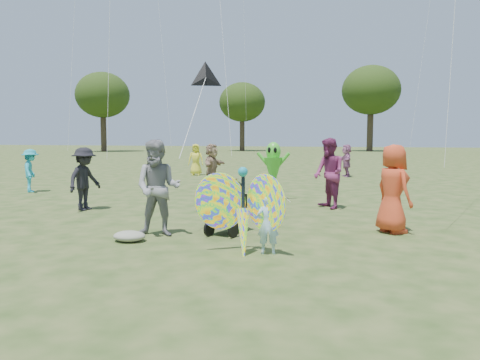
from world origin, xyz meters
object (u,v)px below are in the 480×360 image
Objects in this scene: crowd_d at (212,166)px; crowd_j at (346,160)px; crowd_g at (196,160)px; crowd_i at (31,171)px; child_girl at (268,224)px; crowd_e at (329,173)px; butterfly_kite at (243,212)px; adult_man at (158,188)px; jogging_stroller at (227,202)px; crowd_a at (393,189)px; alien_kite at (273,168)px; crowd_b at (85,179)px.

crowd_j is at bearing -31.87° from crowd_d.
crowd_g is 1.04× the size of crowd_i.
crowd_j is at bearing -3.78° from crowd_g.
child_girl is 5.18m from crowd_e.
butterfly_kite is (-0.88, -15.43, -0.08)m from crowd_j.
adult_man is 2.11m from butterfly_kite.
crowd_e is 4.08m from jogging_stroller.
crowd_i is at bearing -61.60° from crowd_j.
adult_man is at bearing -159.17° from crowd_i.
alien_kite is (-3.24, 4.12, 0.10)m from crowd_a.
alien_kite is (2.83, -2.58, 0.15)m from crowd_d.
crowd_i reaches higher than butterfly_kite.
crowd_a is 1.14× the size of crowd_j.
crowd_e is at bearing -36.81° from alien_kite.
crowd_a is 3.41m from butterfly_kite.
crowd_b is at bearing 133.15° from adult_man.
adult_man is 1.20× the size of crowd_g.
alien_kite is at bearing 108.97° from jogging_stroller.
crowd_g reaches higher than child_girl.
alien_kite is (-0.83, 6.52, 0.28)m from butterfly_kite.
crowd_b is at bearing -142.45° from alien_kite.
crowd_a is 1.18× the size of crowd_i.
crowd_d is 9.82m from butterfly_kite.
crowd_g is at bearing 30.77° from crowd_d.
alien_kite reaches higher than crowd_d.
crowd_e is (0.53, 5.13, 0.45)m from child_girl.
crowd_d is at bearing -94.92° from crowd_i.
crowd_d reaches higher than crowd_j.
jogging_stroller is at bearing 68.39° from crowd_a.
child_girl is 0.53× the size of adult_man.
crowd_e is 1.26× the size of crowd_i.
jogging_stroller is at bearing -79.71° from crowd_g.
crowd_j is 0.88× the size of butterfly_kite.
crowd_e reaches higher than butterfly_kite.
adult_man reaches higher than crowd_b.
crowd_j reaches higher than butterfly_kite.
butterfly_kite is 1.00× the size of alien_kite.
child_girl is at bearing -16.12° from crowd_j.
jogging_stroller reaches higher than child_girl.
crowd_e is at bearing -9.96° from crowd_a.
crowd_g is (-1.16, 11.01, -0.04)m from crowd_b.
crowd_d is (-1.75, 8.23, -0.10)m from adult_man.
crowd_e is 10.23m from crowd_j.
jogging_stroller is 0.65× the size of alien_kite.
crowd_j is (5.99, 12.20, -0.05)m from crowd_b.
crowd_b is 5.40m from alien_kite.
crowd_d is at bearing -163.90° from crowd_e.
child_girl is 0.56× the size of alien_kite.
crowd_i is at bearing -177.46° from alien_kite.
alien_kite is (1.08, 5.65, 0.05)m from adult_man.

